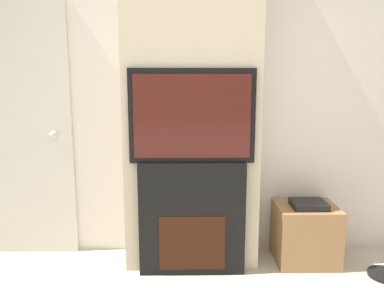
% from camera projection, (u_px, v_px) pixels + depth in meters
% --- Properties ---
extents(wall_back, '(6.00, 0.06, 2.70)m').
position_uv_depth(wall_back, '(191.00, 88.00, 2.98)').
color(wall_back, silver).
rests_on(wall_back, ground_plane).
extents(chimney_breast, '(0.99, 0.37, 2.70)m').
position_uv_depth(chimney_breast, '(192.00, 89.00, 2.76)').
color(chimney_breast, beige).
rests_on(chimney_breast, ground_plane).
extents(fireplace, '(0.77, 0.15, 0.83)m').
position_uv_depth(fireplace, '(192.00, 218.00, 2.74)').
color(fireplace, black).
rests_on(fireplace, ground_plane).
extents(television, '(0.88, 0.07, 0.66)m').
position_uv_depth(television, '(192.00, 116.00, 2.61)').
color(television, black).
rests_on(television, fireplace).
extents(media_stand, '(0.46, 0.39, 0.50)m').
position_uv_depth(media_stand, '(305.00, 233.00, 2.92)').
color(media_stand, '#997047').
rests_on(media_stand, ground_plane).
extents(entry_door, '(0.90, 0.09, 2.06)m').
position_uv_depth(entry_door, '(15.00, 129.00, 2.96)').
color(entry_door, beige).
rests_on(entry_door, ground_plane).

